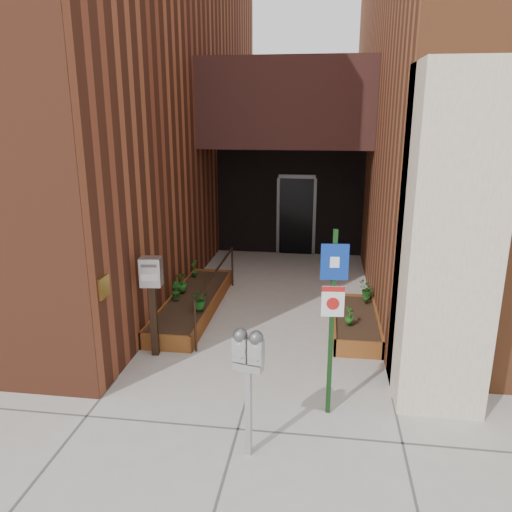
% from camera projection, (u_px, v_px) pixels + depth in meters
% --- Properties ---
extents(ground, '(80.00, 80.00, 0.00)m').
position_uv_depth(ground, '(250.00, 387.00, 7.17)').
color(ground, '#9E9991').
rests_on(ground, ground).
extents(architecture, '(20.00, 14.60, 10.00)m').
position_uv_depth(architecture, '(284.00, 63.00, 12.38)').
color(architecture, brown).
rests_on(architecture, ground).
extents(planter_left, '(0.90, 3.60, 0.30)m').
position_uv_depth(planter_left, '(193.00, 304.00, 9.91)').
color(planter_left, brown).
rests_on(planter_left, ground).
extents(planter_right, '(0.80, 2.20, 0.30)m').
position_uv_depth(planter_right, '(355.00, 324.00, 9.01)').
color(planter_right, brown).
rests_on(planter_right, ground).
extents(handrail, '(0.04, 3.34, 0.90)m').
position_uv_depth(handrail, '(217.00, 277.00, 9.63)').
color(handrail, black).
rests_on(handrail, ground).
extents(parking_meter, '(0.36, 0.20, 1.56)m').
position_uv_depth(parking_meter, '(248.00, 359.00, 5.44)').
color(parking_meter, '#A9A9AB').
rests_on(parking_meter, ground).
extents(sign_post, '(0.34, 0.09, 2.47)m').
position_uv_depth(sign_post, '(333.00, 305.00, 6.15)').
color(sign_post, '#123413').
rests_on(sign_post, ground).
extents(payment_dropbox, '(0.35, 0.28, 1.65)m').
position_uv_depth(payment_dropbox, '(152.00, 286.00, 7.82)').
color(payment_dropbox, black).
rests_on(payment_dropbox, ground).
extents(shrub_left_a, '(0.44, 0.44, 0.40)m').
position_uv_depth(shrub_left_a, '(200.00, 299.00, 9.20)').
color(shrub_left_a, '#1A5D1A').
rests_on(shrub_left_a, planter_left).
extents(shrub_left_b, '(0.26, 0.26, 0.35)m').
position_uv_depth(shrub_left_b, '(175.00, 290.00, 9.70)').
color(shrub_left_b, '#1C5D1A').
rests_on(shrub_left_b, planter_left).
extents(shrub_left_c, '(0.30, 0.30, 0.40)m').
position_uv_depth(shrub_left_c, '(181.00, 282.00, 10.10)').
color(shrub_left_c, '#21611B').
rests_on(shrub_left_c, planter_left).
extents(shrub_left_d, '(0.26, 0.26, 0.37)m').
position_uv_depth(shrub_left_d, '(194.00, 268.00, 11.07)').
color(shrub_left_d, '#1E621C').
rests_on(shrub_left_d, planter_left).
extents(shrub_right_a, '(0.22, 0.22, 0.29)m').
position_uv_depth(shrub_right_a, '(350.00, 315.00, 8.57)').
color(shrub_right_a, '#205C1A').
rests_on(shrub_right_a, planter_right).
extents(shrub_right_b, '(0.17, 0.17, 0.32)m').
position_uv_depth(shrub_right_b, '(366.00, 295.00, 9.52)').
color(shrub_right_b, '#275418').
rests_on(shrub_right_b, planter_right).
extents(shrub_right_c, '(0.45, 0.45, 0.35)m').
position_uv_depth(shrub_right_c, '(367.00, 290.00, 9.74)').
color(shrub_right_c, '#1B6020').
rests_on(shrub_right_c, planter_right).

